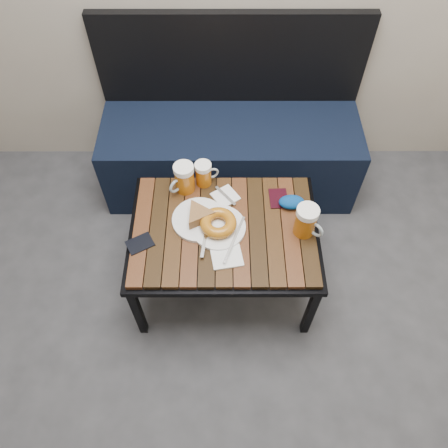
{
  "coord_description": "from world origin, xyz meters",
  "views": [
    {
      "loc": [
        0.1,
        -0.02,
        2.05
      ],
      "look_at": [
        0.1,
        1.07,
        0.5
      ],
      "focal_mm": 35.0,
      "sensor_mm": 36.0,
      "label": 1
    }
  ],
  "objects_px": {
    "cafe_table": "(224,233)",
    "plate_bagel": "(218,225)",
    "plate_pie": "(199,217)",
    "passport_burgundy": "(278,198)",
    "beer_mug_left": "(184,178)",
    "beer_mug_centre": "(204,174)",
    "passport_navy": "(140,244)",
    "knit_pouch": "(292,202)",
    "beer_mug_right": "(306,221)",
    "bench": "(230,147)"
  },
  "relations": [
    {
      "from": "bench",
      "to": "passport_navy",
      "type": "distance_m",
      "value": 0.9
    },
    {
      "from": "beer_mug_left",
      "to": "beer_mug_centre",
      "type": "xyz_separation_m",
      "value": [
        0.09,
        0.04,
        -0.01
      ]
    },
    {
      "from": "plate_pie",
      "to": "plate_bagel",
      "type": "relative_size",
      "value": 0.78
    },
    {
      "from": "bench",
      "to": "beer_mug_centre",
      "type": "xyz_separation_m",
      "value": [
        -0.13,
        -0.43,
        0.26
      ]
    },
    {
      "from": "plate_pie",
      "to": "passport_navy",
      "type": "relative_size",
      "value": 2.18
    },
    {
      "from": "beer_mug_centre",
      "to": "passport_navy",
      "type": "relative_size",
      "value": 1.13
    },
    {
      "from": "passport_navy",
      "to": "passport_burgundy",
      "type": "distance_m",
      "value": 0.66
    },
    {
      "from": "passport_navy",
      "to": "knit_pouch",
      "type": "relative_size",
      "value": 0.94
    },
    {
      "from": "beer_mug_centre",
      "to": "plate_pie",
      "type": "bearing_deg",
      "value": -113.43
    },
    {
      "from": "plate_bagel",
      "to": "cafe_table",
      "type": "bearing_deg",
      "value": 8.99
    },
    {
      "from": "passport_burgundy",
      "to": "cafe_table",
      "type": "bearing_deg",
      "value": -149.35
    },
    {
      "from": "cafe_table",
      "to": "beer_mug_right",
      "type": "height_order",
      "value": "beer_mug_right"
    },
    {
      "from": "bench",
      "to": "plate_bagel",
      "type": "distance_m",
      "value": 0.74
    },
    {
      "from": "cafe_table",
      "to": "passport_navy",
      "type": "xyz_separation_m",
      "value": [
        -0.36,
        -0.08,
        0.05
      ]
    },
    {
      "from": "passport_burgundy",
      "to": "passport_navy",
      "type": "bearing_deg",
      "value": -160.27
    },
    {
      "from": "beer_mug_right",
      "to": "plate_bagel",
      "type": "distance_m",
      "value": 0.38
    },
    {
      "from": "passport_navy",
      "to": "passport_burgundy",
      "type": "relative_size",
      "value": 0.96
    },
    {
      "from": "plate_pie",
      "to": "plate_bagel",
      "type": "height_order",
      "value": "plate_pie"
    },
    {
      "from": "beer_mug_left",
      "to": "beer_mug_centre",
      "type": "relative_size",
      "value": 1.2
    },
    {
      "from": "beer_mug_centre",
      "to": "cafe_table",
      "type": "bearing_deg",
      "value": -89.31
    },
    {
      "from": "bench",
      "to": "beer_mug_left",
      "type": "relative_size",
      "value": 9.4
    },
    {
      "from": "plate_pie",
      "to": "passport_burgundy",
      "type": "bearing_deg",
      "value": 18.84
    },
    {
      "from": "plate_pie",
      "to": "passport_navy",
      "type": "height_order",
      "value": "plate_pie"
    },
    {
      "from": "cafe_table",
      "to": "plate_pie",
      "type": "xyz_separation_m",
      "value": [
        -0.11,
        0.04,
        0.07
      ]
    },
    {
      "from": "beer_mug_right",
      "to": "plate_bagel",
      "type": "xyz_separation_m",
      "value": [
        -0.37,
        0.02,
        -0.05
      ]
    },
    {
      "from": "beer_mug_left",
      "to": "beer_mug_right",
      "type": "distance_m",
      "value": 0.58
    },
    {
      "from": "passport_navy",
      "to": "cafe_table",
      "type": "bearing_deg",
      "value": 74.02
    },
    {
      "from": "beer_mug_left",
      "to": "beer_mug_centre",
      "type": "bearing_deg",
      "value": 159.64
    },
    {
      "from": "knit_pouch",
      "to": "bench",
      "type": "bearing_deg",
      "value": 114.99
    },
    {
      "from": "beer_mug_centre",
      "to": "beer_mug_right",
      "type": "distance_m",
      "value": 0.52
    },
    {
      "from": "beer_mug_centre",
      "to": "plate_pie",
      "type": "height_order",
      "value": "beer_mug_centre"
    },
    {
      "from": "cafe_table",
      "to": "plate_bagel",
      "type": "distance_m",
      "value": 0.08
    },
    {
      "from": "plate_bagel",
      "to": "knit_pouch",
      "type": "xyz_separation_m",
      "value": [
        0.33,
        0.13,
        -0.0
      ]
    },
    {
      "from": "passport_navy",
      "to": "beer_mug_centre",
      "type": "bearing_deg",
      "value": 113.09
    },
    {
      "from": "beer_mug_centre",
      "to": "plate_bagel",
      "type": "bearing_deg",
      "value": -94.46
    },
    {
      "from": "plate_pie",
      "to": "plate_bagel",
      "type": "bearing_deg",
      "value": -26.48
    },
    {
      "from": "beer_mug_right",
      "to": "plate_pie",
      "type": "bearing_deg",
      "value": -145.43
    },
    {
      "from": "beer_mug_right",
      "to": "plate_bagel",
      "type": "height_order",
      "value": "beer_mug_right"
    },
    {
      "from": "plate_pie",
      "to": "passport_burgundy",
      "type": "height_order",
      "value": "plate_pie"
    },
    {
      "from": "plate_bagel",
      "to": "bench",
      "type": "bearing_deg",
      "value": 84.92
    },
    {
      "from": "passport_burgundy",
      "to": "plate_pie",
      "type": "bearing_deg",
      "value": -163.36
    },
    {
      "from": "beer_mug_centre",
      "to": "knit_pouch",
      "type": "distance_m",
      "value": 0.42
    },
    {
      "from": "beer_mug_left",
      "to": "passport_burgundy",
      "type": "bearing_deg",
      "value": 128.45
    },
    {
      "from": "beer_mug_right",
      "to": "passport_navy",
      "type": "bearing_deg",
      "value": -132.95
    },
    {
      "from": "passport_burgundy",
      "to": "knit_pouch",
      "type": "distance_m",
      "value": 0.07
    },
    {
      "from": "cafe_table",
      "to": "beer_mug_left",
      "type": "relative_size",
      "value": 5.64
    },
    {
      "from": "passport_burgundy",
      "to": "beer_mug_right",
      "type": "bearing_deg",
      "value": -64.27
    },
    {
      "from": "plate_pie",
      "to": "passport_navy",
      "type": "bearing_deg",
      "value": -153.84
    },
    {
      "from": "beer_mug_right",
      "to": "passport_burgundy",
      "type": "bearing_deg",
      "value": 159.82
    },
    {
      "from": "bench",
      "to": "knit_pouch",
      "type": "relative_size",
      "value": 12.05
    }
  ]
}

